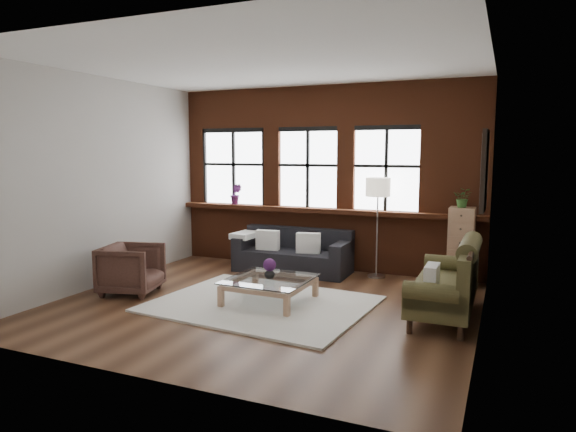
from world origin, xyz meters
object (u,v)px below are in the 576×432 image
at_px(coffee_table, 270,291).
at_px(vase, 270,273).
at_px(dark_sofa, 292,252).
at_px(floor_lamp, 377,223).
at_px(vintage_settee, 444,278).
at_px(drawer_chest, 461,247).
at_px(armchair, 132,269).

distance_m(coffee_table, vase, 0.26).
relative_size(dark_sofa, floor_lamp, 1.10).
xyz_separation_m(vintage_settee, vase, (-2.25, -0.37, -0.06)).
bearing_deg(coffee_table, drawer_chest, 40.61).
xyz_separation_m(coffee_table, floor_lamp, (0.99, 2.04, 0.73)).
height_order(dark_sofa, drawer_chest, drawer_chest).
bearing_deg(coffee_table, vintage_settee, 9.41).
relative_size(dark_sofa, armchair, 2.49).
distance_m(dark_sofa, vase, 1.87).
relative_size(armchair, coffee_table, 0.73).
bearing_deg(coffee_table, vase, 126.87).
xyz_separation_m(armchair, floor_lamp, (3.06, 2.38, 0.54)).
distance_m(armchair, coffee_table, 2.11).
bearing_deg(vase, floor_lamp, 64.17).
xyz_separation_m(dark_sofa, vase, (0.43, -1.82, 0.07)).
xyz_separation_m(armchair, drawer_chest, (4.39, 2.32, 0.25)).
xyz_separation_m(dark_sofa, drawer_chest, (2.74, 0.16, 0.25)).
xyz_separation_m(vintage_settee, coffee_table, (-2.25, -0.37, -0.32)).
bearing_deg(drawer_chest, vintage_settee, -92.26).
relative_size(vintage_settee, drawer_chest, 1.51).
bearing_deg(armchair, dark_sofa, -52.22).
bearing_deg(dark_sofa, coffee_table, -76.85).
height_order(vintage_settee, vase, vintage_settee).
bearing_deg(vintage_settee, coffee_table, -170.59).
relative_size(vintage_settee, floor_lamp, 1.03).
height_order(drawer_chest, floor_lamp, floor_lamp).
bearing_deg(coffee_table, floor_lamp, 64.17).
height_order(coffee_table, vase, vase).
height_order(armchair, coffee_table, armchair).
relative_size(dark_sofa, drawer_chest, 1.61).
relative_size(armchair, floor_lamp, 0.44).
bearing_deg(drawer_chest, coffee_table, -139.39).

